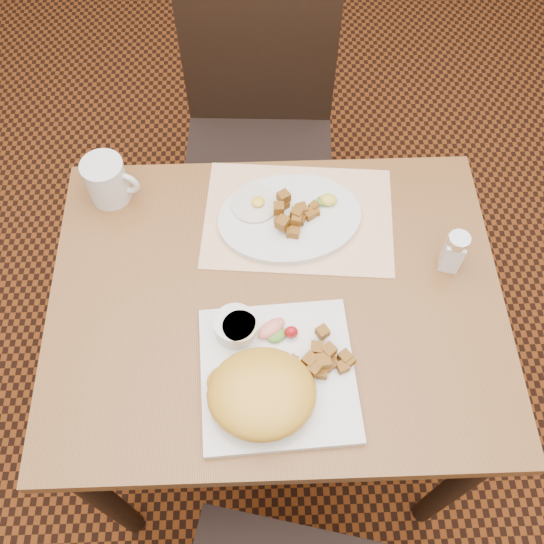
{
  "coord_description": "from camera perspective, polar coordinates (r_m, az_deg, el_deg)",
  "views": [
    {
      "loc": [
        -0.03,
        -0.56,
        1.81
      ],
      "look_at": [
        -0.01,
        0.02,
        0.82
      ],
      "focal_mm": 40.0,
      "sensor_mm": 36.0,
      "label": 1
    }
  ],
  "objects": [
    {
      "name": "placemat",
      "position": [
        1.3,
        2.49,
        5.14
      ],
      "size": [
        0.42,
        0.32,
        0.0
      ],
      "primitive_type": "cube",
      "rotation": [
        0.0,
        0.0,
        -0.09
      ],
      "color": "white",
      "rests_on": "table"
    },
    {
      "name": "chair_far",
      "position": [
        1.76,
        -1.25,
        13.52
      ],
      "size": [
        0.44,
        0.45,
        0.97
      ],
      "rotation": [
        0.0,
        0.0,
        3.09
      ],
      "color": "black",
      "rests_on": "ground"
    },
    {
      "name": "ramekin",
      "position": [
        1.13,
        -3.45,
        -5.16
      ],
      "size": [
        0.08,
        0.08,
        0.04
      ],
      "color": "silver",
      "rests_on": "plate_square"
    },
    {
      "name": "garnish_ov",
      "position": [
        1.3,
        5.22,
        6.76
      ],
      "size": [
        0.05,
        0.04,
        0.02
      ],
      "color": "#387223",
      "rests_on": "plate_oval"
    },
    {
      "name": "home_fries_ov",
      "position": [
        1.26,
        2.05,
        5.37
      ],
      "size": [
        0.1,
        0.11,
        0.04
      ],
      "color": "#8C5716",
      "rests_on": "plate_oval"
    },
    {
      "name": "home_fries_sq",
      "position": [
        1.11,
        4.7,
        -8.18
      ],
      "size": [
        0.13,
        0.1,
        0.04
      ],
      "color": "#8C5716",
      "rests_on": "plate_square"
    },
    {
      "name": "hollandaise_mound",
      "position": [
        1.07,
        -1.07,
        -11.36
      ],
      "size": [
        0.19,
        0.17,
        0.07
      ],
      "color": "gold",
      "rests_on": "plate_square"
    },
    {
      "name": "table",
      "position": [
        1.3,
        0.38,
        -4.67
      ],
      "size": [
        0.9,
        0.7,
        0.75
      ],
      "color": "brown",
      "rests_on": "ground"
    },
    {
      "name": "fried_egg",
      "position": [
        1.3,
        -1.63,
        6.44
      ],
      "size": [
        0.1,
        0.1,
        0.02
      ],
      "color": "white",
      "rests_on": "plate_oval"
    },
    {
      "name": "coffee_mug",
      "position": [
        1.34,
        -15.22,
        8.31
      ],
      "size": [
        0.12,
        0.09,
        0.1
      ],
      "color": "silver",
      "rests_on": "table"
    },
    {
      "name": "salt_shaker",
      "position": [
        1.25,
        16.73,
        1.88
      ],
      "size": [
        0.05,
        0.05,
        0.1
      ],
      "color": "white",
      "rests_on": "table"
    },
    {
      "name": "garnish_sq",
      "position": [
        1.14,
        0.48,
        -5.53
      ],
      "size": [
        0.08,
        0.06,
        0.03
      ],
      "color": "#387223",
      "rests_on": "plate_square"
    },
    {
      "name": "ground",
      "position": [
        1.9,
        0.27,
        -13.1
      ],
      "size": [
        8.0,
        8.0,
        0.0
      ],
      "primitive_type": "plane",
      "color": "black",
      "rests_on": "ground"
    },
    {
      "name": "plate_oval",
      "position": [
        1.29,
        1.66,
        5.1
      ],
      "size": [
        0.33,
        0.26,
        0.02
      ],
      "primitive_type": null,
      "rotation": [
        0.0,
        0.0,
        0.12
      ],
      "color": "silver",
      "rests_on": "placemat"
    },
    {
      "name": "plate_square",
      "position": [
        1.12,
        0.55,
        -9.61
      ],
      "size": [
        0.29,
        0.29,
        0.02
      ],
      "primitive_type": "cube",
      "rotation": [
        0.0,
        0.0,
        0.05
      ],
      "color": "silver",
      "rests_on": "table"
    }
  ]
}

